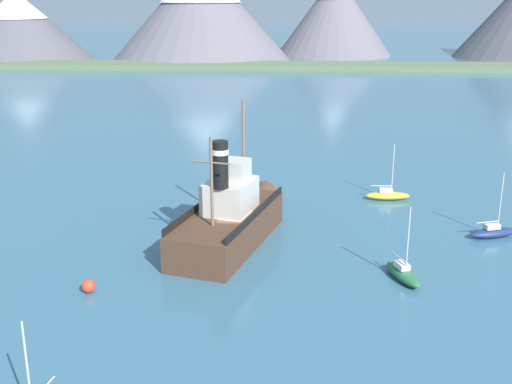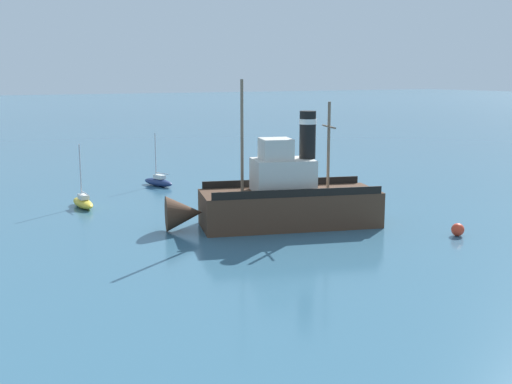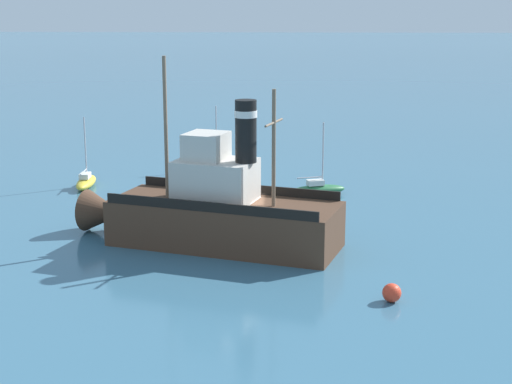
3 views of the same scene
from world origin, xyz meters
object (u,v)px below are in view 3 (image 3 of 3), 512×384
object	(u,v)px
sailboat_green	(318,189)
mooring_buoy	(392,293)
sailboat_navy	(217,164)
old_tugboat	(214,211)
sailboat_yellow	(86,181)

from	to	relation	value
sailboat_green	mooring_buoy	bearing A→B (deg)	-171.93
sailboat_navy	sailboat_green	distance (m)	10.87
mooring_buoy	sailboat_navy	bearing A→B (deg)	20.82
old_tugboat	sailboat_navy	size ratio (longest dim) A/B	3.01
mooring_buoy	sailboat_yellow	bearing A→B (deg)	42.51
sailboat_yellow	sailboat_green	bearing A→B (deg)	-95.04
sailboat_green	mooring_buoy	size ratio (longest dim) A/B	5.93
old_tugboat	sailboat_yellow	world-z (taller)	old_tugboat
old_tugboat	mooring_buoy	xyz separation A→B (m)	(-7.84, -8.50, -1.42)
sailboat_yellow	sailboat_navy	world-z (taller)	same
sailboat_navy	sailboat_green	world-z (taller)	same
old_tugboat	sailboat_green	xyz separation A→B (m)	(11.26, -5.79, -1.40)
sailboat_yellow	mooring_buoy	distance (m)	27.83
sailboat_yellow	sailboat_navy	distance (m)	10.70
sailboat_green	mooring_buoy	xyz separation A→B (m)	(-19.10, -2.71, -0.01)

